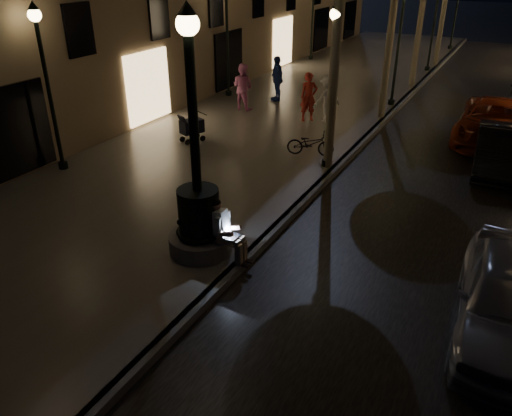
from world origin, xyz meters
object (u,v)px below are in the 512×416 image
Objects in this scene: pedestrian_white at (327,99)px; stroller at (192,127)px; lamp_left_a at (45,69)px; fountain_lamppost at (199,210)px; lamp_left_b at (227,27)px; lamp_left_c at (313,7)px; seated_man_laptop at (223,228)px; car_third at (494,122)px; pedestrian_red at (309,97)px; lamp_curb_b at (400,32)px; car_front at (511,299)px; pedestrian_pink at (243,87)px; lamp_curb_d at (458,1)px; pedestrian_blue at (277,78)px; car_second at (500,150)px; lamp_curb_a at (333,67)px; bicycle at (310,144)px; lamp_curb_c at (436,13)px.

stroller is at bearing 1.63° from pedestrian_white.
lamp_left_a is at bearing 5.11° from pedestrian_white.
lamp_left_b is (-6.40, 12.00, 2.02)m from fountain_lamppost.
lamp_left_c is at bearing 90.00° from lamp_left_b.
car_third is (4.39, 11.46, -0.21)m from seated_man_laptop.
fountain_lamppost is 2.78× the size of pedestrian_red.
stroller is 0.21× the size of car_third.
lamp_curb_b is 1.00× the size of lamp_left_c.
seated_man_laptop is at bearing -26.57° from stroller.
lamp_left_c reaches higher than seated_man_laptop.
lamp_left_c is 25.05m from car_front.
pedestrian_pink is 1.06× the size of pedestrian_white.
car_third is at bearing 92.87° from car_front.
fountain_lamppost is 2.72× the size of pedestrian_pink.
lamp_curb_b reaches higher than stroller.
lamp_curb_d is (0.70, 30.00, 2.02)m from fountain_lamppost.
lamp_left_b is 6.10m from pedestrian_white.
pedestrian_blue is at bearing 100.03° from pedestrian_red.
seated_man_laptop is 0.34× the size of car_second.
lamp_curb_d is 19.35m from lamp_left_b.
lamp_curb_b is (0.09, 14.00, 2.30)m from seated_man_laptop.
lamp_left_b is 1.11× the size of car_front.
lamp_curb_d is 28.89m from lamp_left_a.
lamp_curb_d is 2.66× the size of pedestrian_white.
lamp_curb_a is 1.00× the size of lamp_curb_b.
fountain_lamppost is 1.08× the size of lamp_left_a.
car_second is 2.14× the size of pedestrian_pink.
lamp_left_b is 4.33× the size of stroller.
car_third is 9.75m from pedestrian_pink.
stroller is 4.99m from pedestrian_red.
pedestrian_blue is (-4.05, 12.26, -0.04)m from fountain_lamppost.
lamp_curb_b and lamp_left_c have the same top height.
lamp_curb_b reaches higher than car_second.
lamp_left_b reaches higher than pedestrian_pink.
pedestrian_white is (-1.64, -19.68, -2.13)m from lamp_curb_d.
lamp_left_c is 2.57× the size of pedestrian_red.
lamp_left_b reaches higher than bicycle.
car_front is 8.22m from car_second.
fountain_lamppost reaches higher than lamp_curb_d.
pedestrian_pink reaches higher than car_second.
lamp_curb_c and lamp_left_b have the same top height.
pedestrian_blue is (-9.47, 3.58, 0.50)m from car_second.
bicycle is (-0.79, -15.39, -2.63)m from lamp_curb_c.
lamp_left_b is 8.71m from bicycle.
lamp_curb_c is 1.00× the size of lamp_left_c.
stroller is (2.15, -6.12, -2.48)m from lamp_left_b.
pedestrian_pink is 1.25× the size of bicycle.
seated_man_laptop reaches higher than car_second.
lamp_curb_a reaches higher than car_front.
lamp_curb_a is 6.00m from car_second.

